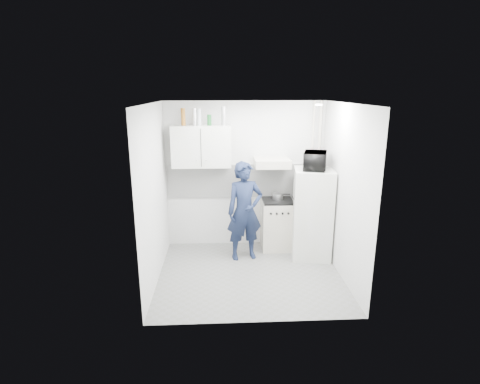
{
  "coord_description": "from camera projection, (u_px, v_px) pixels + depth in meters",
  "views": [
    {
      "loc": [
        -0.42,
        -5.27,
        2.79
      ],
      "look_at": [
        -0.13,
        0.3,
        1.25
      ],
      "focal_mm": 28.0,
      "sensor_mm": 36.0,
      "label": 1
    }
  ],
  "objects": [
    {
      "name": "wall_left",
      "position": [
        154.0,
        195.0,
        5.42
      ],
      "size": [
        0.0,
        2.6,
        2.6
      ],
      "primitive_type": "plane",
      "rotation": [
        1.57,
        0.0,
        1.57
      ],
      "color": "silver",
      "rests_on": "floor"
    },
    {
      "name": "upper_cabinet",
      "position": [
        201.0,
        146.0,
        6.34
      ],
      "size": [
        1.0,
        0.35,
        0.7
      ],
      "primitive_type": "cube",
      "color": "silver",
      "rests_on": "wall_back"
    },
    {
      "name": "person",
      "position": [
        245.0,
        211.0,
        6.2
      ],
      "size": [
        0.68,
        0.52,
        1.66
      ],
      "primitive_type": "imported",
      "rotation": [
        0.0,
        0.0,
        0.21
      ],
      "color": "#121A31",
      "rests_on": "floor"
    },
    {
      "name": "pipe_b",
      "position": [
        311.0,
        175.0,
        6.68
      ],
      "size": [
        0.04,
        0.04,
        2.6
      ],
      "primitive_type": "cylinder",
      "color": "#BBB5A4",
      "rests_on": "floor"
    },
    {
      "name": "fridge",
      "position": [
        312.0,
        214.0,
        6.29
      ],
      "size": [
        0.71,
        0.71,
        1.53
      ],
      "primitive_type": "cube",
      "rotation": [
        0.0,
        0.0,
        -0.14
      ],
      "color": "silver",
      "rests_on": "floor"
    },
    {
      "name": "bottle_b",
      "position": [
        183.0,
        117.0,
        6.2
      ],
      "size": [
        0.07,
        0.07,
        0.29
      ],
      "primitive_type": "cylinder",
      "color": "brown",
      "rests_on": "upper_cabinet"
    },
    {
      "name": "bottle_e",
      "position": [
        224.0,
        116.0,
        6.23
      ],
      "size": [
        0.08,
        0.08,
        0.31
      ],
      "primitive_type": "cylinder",
      "color": "silver",
      "rests_on": "upper_cabinet"
    },
    {
      "name": "canister_a",
      "position": [
        209.0,
        120.0,
        6.23
      ],
      "size": [
        0.07,
        0.07,
        0.18
      ],
      "primitive_type": "cylinder",
      "color": "#144C1E",
      "rests_on": "upper_cabinet"
    },
    {
      "name": "bottle_c",
      "position": [
        194.0,
        117.0,
        6.21
      ],
      "size": [
        0.07,
        0.07,
        0.28
      ],
      "primitive_type": "cylinder",
      "color": "silver",
      "rests_on": "upper_cabinet"
    },
    {
      "name": "microwave",
      "position": [
        315.0,
        161.0,
        6.05
      ],
      "size": [
        0.6,
        0.48,
        0.29
      ],
      "primitive_type": "imported",
      "rotation": [
        0.0,
        0.0,
        1.29
      ],
      "color": "black",
      "rests_on": "fridge"
    },
    {
      "name": "stove",
      "position": [
        277.0,
        225.0,
        6.71
      ],
      "size": [
        0.55,
        0.55,
        0.88
      ],
      "primitive_type": "cube",
      "color": "#BBB5A4",
      "rests_on": "floor"
    },
    {
      "name": "saucepan",
      "position": [
        278.0,
        196.0,
        6.61
      ],
      "size": [
        0.19,
        0.19,
        0.1
      ],
      "primitive_type": "cylinder",
      "color": "silver",
      "rests_on": "stove_top"
    },
    {
      "name": "ceiling_spot_fixture",
      "position": [
        319.0,
        105.0,
        5.4
      ],
      "size": [
        0.1,
        0.1,
        0.02
      ],
      "primitive_type": "cylinder",
      "color": "white",
      "rests_on": "ceiling"
    },
    {
      "name": "stove_top",
      "position": [
        277.0,
        200.0,
        6.59
      ],
      "size": [
        0.53,
        0.53,
        0.03
      ],
      "primitive_type": "cube",
      "color": "black",
      "rests_on": "stove"
    },
    {
      "name": "range_hood",
      "position": [
        272.0,
        163.0,
        6.4
      ],
      "size": [
        0.6,
        0.5,
        0.14
      ],
      "primitive_type": "cube",
      "color": "#BBB5A4",
      "rests_on": "wall_back"
    },
    {
      "name": "pipe_a",
      "position": [
        318.0,
        175.0,
        6.68
      ],
      "size": [
        0.05,
        0.05,
        2.6
      ],
      "primitive_type": "cylinder",
      "color": "#BBB5A4",
      "rests_on": "floor"
    },
    {
      "name": "ceiling",
      "position": [
        251.0,
        103.0,
        5.15
      ],
      "size": [
        2.8,
        2.8,
        0.0
      ],
      "primitive_type": "plane",
      "color": "white",
      "rests_on": "wall_back"
    },
    {
      "name": "bottle_d",
      "position": [
        199.0,
        117.0,
        6.21
      ],
      "size": [
        0.06,
        0.06,
        0.28
      ],
      "primitive_type": "cylinder",
      "color": "#B2B7BC",
      "rests_on": "upper_cabinet"
    },
    {
      "name": "floor",
      "position": [
        250.0,
        274.0,
        5.84
      ],
      "size": [
        2.8,
        2.8,
        0.0
      ],
      "primitive_type": "plane",
      "color": "#5F605B",
      "rests_on": "ground"
    },
    {
      "name": "wall_back",
      "position": [
        245.0,
        175.0,
        6.69
      ],
      "size": [
        2.8,
        0.0,
        2.8
      ],
      "primitive_type": "plane",
      "rotation": [
        1.57,
        0.0,
        0.0
      ],
      "color": "silver",
      "rests_on": "floor"
    },
    {
      "name": "wall_right",
      "position": [
        344.0,
        193.0,
        5.56
      ],
      "size": [
        0.0,
        2.6,
        2.6
      ],
      "primitive_type": "plane",
      "rotation": [
        1.57,
        0.0,
        -1.57
      ],
      "color": "silver",
      "rests_on": "floor"
    },
    {
      "name": "backsplash",
      "position": [
        245.0,
        181.0,
        6.71
      ],
      "size": [
        2.74,
        0.03,
        0.6
      ],
      "primitive_type": "cube",
      "color": "white",
      "rests_on": "wall_back"
    }
  ]
}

